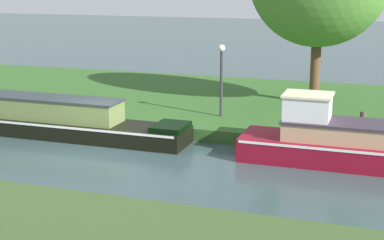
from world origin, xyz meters
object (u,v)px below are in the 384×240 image
black_barge (39,118)px  lamp_post (221,71)px  mooring_post_near (362,124)px  maroon_narrowboat (365,145)px

black_barge → lamp_post: 6.34m
mooring_post_near → maroon_narrowboat: bearing=-84.2°
black_barge → lamp_post: lamp_post is taller
maroon_narrowboat → mooring_post_near: 1.54m
mooring_post_near → lamp_post: bearing=165.3°
black_barge → mooring_post_near: black_barge is taller
lamp_post → mooring_post_near: (4.77, -1.26, -1.20)m
black_barge → lamp_post: bearing=26.7°
black_barge → maroon_narrowboat: size_ratio=1.39×
maroon_narrowboat → mooring_post_near: size_ratio=8.98×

